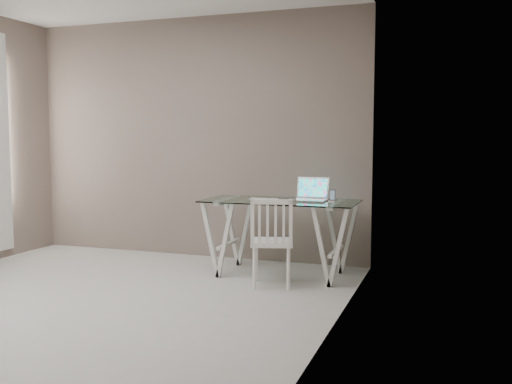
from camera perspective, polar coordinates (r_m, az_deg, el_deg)
room at (r=4.67m, az=-18.83°, el=9.60°), size 4.50×4.52×2.71m
desk at (r=5.62m, az=2.46°, el=-4.51°), size 1.50×0.70×0.75m
chair at (r=5.16m, az=1.59°, el=-4.63°), size 0.46×0.46×0.82m
laptop at (r=5.57m, az=5.51°, el=-0.30°), size 0.32×0.28×0.22m
keyboard at (r=5.62m, az=0.79°, el=-0.73°), size 0.30×0.13×0.01m
mouse at (r=5.44m, az=0.89°, el=-0.79°), size 0.11×0.07×0.04m
phone_dock at (r=5.47m, az=7.64°, el=-0.65°), size 0.06×0.06×0.12m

